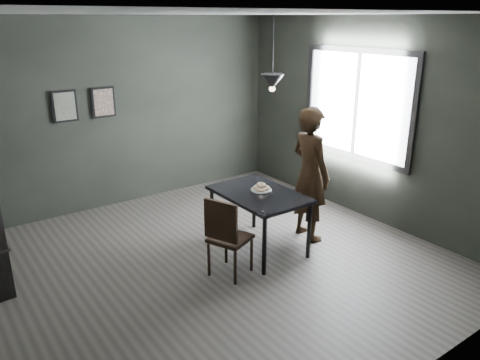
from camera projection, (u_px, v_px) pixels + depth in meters
ground at (219, 262)px, 5.59m from camera, size 5.00×5.00×0.00m
back_wall at (127, 113)px, 7.04m from camera, size 5.00×0.10×2.80m
ceiling at (214, 13)px, 4.66m from camera, size 5.00×5.00×0.02m
window_assembly at (356, 105)px, 6.57m from camera, size 0.04×1.96×1.56m
cafe_table at (259, 199)px, 5.70m from camera, size 0.80×1.20×0.75m
white_plate at (261, 190)px, 5.73m from camera, size 0.23×0.23×0.01m
donut_pile at (261, 187)px, 5.72m from camera, size 0.21×0.21×0.09m
woman at (310, 174)px, 5.95m from camera, size 0.46×0.67×1.74m
wood_chair at (226, 233)px, 5.10m from camera, size 0.53×0.53×0.94m
pendant_lamp at (272, 82)px, 5.46m from camera, size 0.28×0.28×0.86m
framed_print_left at (65, 106)px, 6.46m from camera, size 0.34×0.04×0.44m
framed_print_right at (103, 102)px, 6.76m from camera, size 0.34×0.04×0.44m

